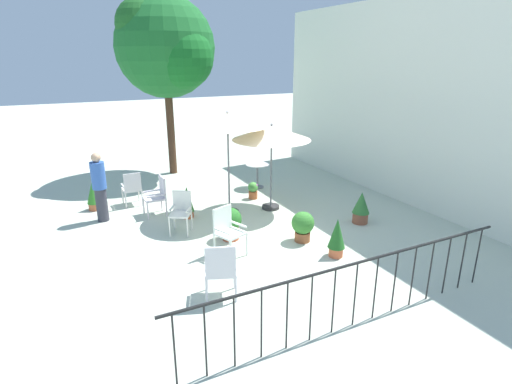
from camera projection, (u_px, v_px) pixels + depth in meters
The scene contains 20 objects.
ground_plane at pixel (241, 228), 9.11m from camera, with size 60.00×60.00×0.00m, color beige.
villa_facade at pixel (408, 103), 10.28m from camera, with size 10.69×0.30×5.11m, color white.
terrace_railing at pixel (356, 283), 5.61m from camera, with size 0.03×5.54×1.01m.
shade_tree at pixel (167, 47), 12.19m from camera, with size 3.17×3.01×5.45m.
patio_umbrella_0 at pixel (272, 134), 9.69m from camera, with size 1.91×1.91×2.17m.
patio_umbrella_1 at pixel (228, 122), 9.25m from camera, with size 1.87×1.87×2.50m.
cafe_table_0 at pixel (257, 171), 11.79m from camera, with size 0.68×0.68×0.71m.
patio_chair_0 at pixel (158, 194), 9.74m from camera, with size 0.49×0.49×0.95m.
patio_chair_1 at pixel (132, 187), 10.35m from camera, with size 0.47×0.46×0.89m.
patio_chair_2 at pixel (221, 268), 6.28m from camera, with size 0.58×0.61×0.96m.
patio_chair_3 at pixel (181, 210), 8.75m from camera, with size 0.58×0.58×0.91m.
patio_chair_4 at pixel (227, 228), 7.72m from camera, with size 0.61×0.62×0.96m.
potted_plant_0 at pixel (303, 225), 8.37m from camera, with size 0.47×0.47×0.65m.
potted_plant_1 at pixel (94, 195), 10.10m from camera, with size 0.34×0.34×0.75m.
potted_plant_2 at pixel (187, 202), 9.60m from camera, with size 0.32×0.32×0.77m.
potted_plant_3 at pixel (253, 190), 10.94m from camera, with size 0.27×0.27×0.46m.
potted_plant_4 at pixel (361, 207), 9.29m from camera, with size 0.39×0.39×0.75m.
potted_plant_5 at pixel (337, 237), 7.70m from camera, with size 0.33×0.33×0.78m.
potted_plant_6 at pixel (230, 222), 8.45m from camera, with size 0.48×0.48×0.70m.
standing_person at pixel (100, 187), 9.28m from camera, with size 0.38×0.38×1.63m.
Camera 1 is at (7.65, -3.44, 3.67)m, focal length 28.40 mm.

